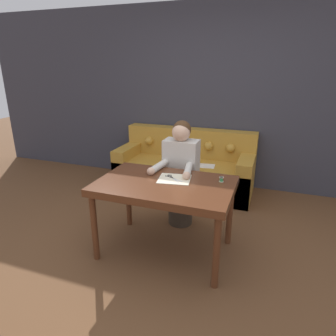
% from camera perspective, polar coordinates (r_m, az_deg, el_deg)
% --- Properties ---
extents(ground_plane, '(16.00, 16.00, 0.00)m').
position_cam_1_polar(ground_plane, '(3.01, -0.15, -16.99)').
color(ground_plane, brown).
extents(wall_back, '(8.00, 0.06, 2.60)m').
position_cam_1_polar(wall_back, '(4.52, 9.36, 12.94)').
color(wall_back, '#383842').
rests_on(wall_back, ground_plane).
extents(dining_table, '(1.27, 0.82, 0.74)m').
position_cam_1_polar(dining_table, '(2.81, -0.60, -4.23)').
color(dining_table, '#562D19').
rests_on(dining_table, ground_plane).
extents(couch, '(1.96, 0.82, 0.87)m').
position_cam_1_polar(couch, '(4.43, 3.31, -0.11)').
color(couch, '#B7842D').
rests_on(couch, ground_plane).
extents(person, '(0.45, 0.62, 1.21)m').
position_cam_1_polar(person, '(3.34, 2.41, -1.26)').
color(person, '#33281E').
rests_on(person, ground_plane).
extents(pattern_paper_main, '(0.34, 0.32, 0.00)m').
position_cam_1_polar(pattern_paper_main, '(2.86, 1.24, -2.09)').
color(pattern_paper_main, beige).
rests_on(pattern_paper_main, dining_table).
extents(scissors, '(0.21, 0.18, 0.01)m').
position_cam_1_polar(scissors, '(2.90, 0.62, -1.79)').
color(scissors, silver).
rests_on(scissors, dining_table).
extents(thread_spool, '(0.04, 0.04, 0.05)m').
position_cam_1_polar(thread_spool, '(2.84, 10.14, -2.14)').
color(thread_spool, '#338C4C').
rests_on(thread_spool, dining_table).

